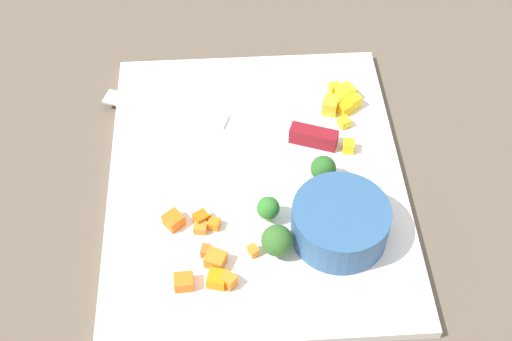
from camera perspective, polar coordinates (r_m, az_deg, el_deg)
ground_plane at (r=0.80m, az=0.00°, el=-1.00°), size 4.00×4.00×0.00m
cutting_board at (r=0.80m, az=0.00°, el=-0.73°), size 0.42×0.34×0.01m
prep_bowl at (r=0.73m, az=7.02°, el=-4.32°), size 0.10×0.10×0.04m
chef_knife at (r=0.83m, az=0.36°, el=3.66°), size 0.12×0.29×0.02m
carrot_dice_0 at (r=0.75m, az=-3.52°, el=-4.46°), size 0.02×0.02×0.01m
carrot_dice_1 at (r=0.72m, az=-3.38°, el=-7.43°), size 0.03×0.03×0.01m
carrot_dice_2 at (r=0.75m, az=-4.59°, el=-3.99°), size 0.02×0.02×0.01m
carrot_dice_3 at (r=0.75m, az=-6.89°, el=-4.15°), size 0.03×0.03×0.01m
carrot_dice_4 at (r=0.71m, az=-2.29°, el=-9.16°), size 0.02×0.02×0.01m
carrot_dice_5 at (r=0.75m, az=-4.65°, el=-4.78°), size 0.02×0.02×0.01m
carrot_dice_6 at (r=0.71m, az=-6.03°, el=-9.22°), size 0.02×0.02×0.01m
carrot_dice_7 at (r=0.73m, az=-4.20°, el=-6.70°), size 0.01×0.01×0.01m
carrot_dice_8 at (r=0.71m, az=-3.26°, el=-9.03°), size 0.02×0.02×0.01m
carrot_dice_9 at (r=0.73m, az=-0.23°, el=-6.70°), size 0.01×0.01×0.01m
pepper_dice_0 at (r=0.87m, az=8.00°, el=5.73°), size 0.02×0.02×0.02m
pepper_dice_1 at (r=0.88m, az=7.49°, el=6.42°), size 0.03×0.03×0.02m
pepper_dice_2 at (r=0.82m, az=7.71°, el=2.01°), size 0.02×0.02×0.01m
pepper_dice_3 at (r=0.89m, az=6.60°, el=6.84°), size 0.02×0.02×0.01m
pepper_dice_4 at (r=0.85m, az=7.34°, el=3.99°), size 0.02×0.02×0.01m
pepper_dice_5 at (r=0.87m, az=7.45°, el=5.19°), size 0.02×0.02×0.01m
pepper_dice_6 at (r=0.86m, az=6.18°, el=5.43°), size 0.03×0.02×0.02m
broccoli_floret_0 at (r=0.74m, az=1.02°, el=-3.18°), size 0.03×0.03×0.03m
broccoli_floret_1 at (r=0.77m, az=5.62°, el=0.12°), size 0.03×0.03×0.04m
broccoli_floret_2 at (r=0.71m, az=1.77°, el=-5.88°), size 0.03×0.03×0.04m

